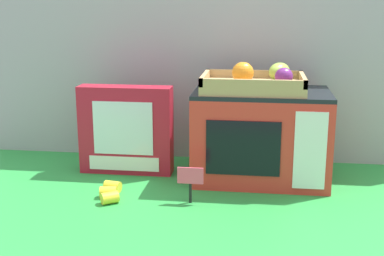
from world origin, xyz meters
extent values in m
plane|color=green|center=(0.00, 0.00, 0.00)|extent=(1.70, 1.70, 0.00)
cube|color=#A0A3A8|center=(0.00, 0.21, 0.36)|extent=(1.61, 0.03, 0.72)
cube|color=red|center=(0.14, 0.00, 0.13)|extent=(0.40, 0.25, 0.26)
cube|color=black|center=(0.14, 0.00, 0.27)|extent=(0.40, 0.25, 0.01)
cube|color=black|center=(0.09, -0.12, 0.13)|extent=(0.21, 0.01, 0.16)
cube|color=white|center=(0.27, -0.12, 0.13)|extent=(0.09, 0.01, 0.22)
cube|color=tan|center=(0.11, -0.01, 0.29)|extent=(0.30, 0.21, 0.03)
cube|color=tan|center=(0.11, -0.11, 0.31)|extent=(0.30, 0.01, 0.02)
cube|color=tan|center=(0.11, 0.08, 0.31)|extent=(0.30, 0.01, 0.02)
cube|color=tan|center=(-0.03, -0.01, 0.31)|extent=(0.01, 0.21, 0.02)
cube|color=tan|center=(0.25, -0.01, 0.31)|extent=(0.01, 0.21, 0.02)
sphere|color=#72287F|center=(0.20, -0.05, 0.32)|extent=(0.05, 0.05, 0.05)
sphere|color=orange|center=(0.08, -0.04, 0.33)|extent=(0.06, 0.06, 0.06)
ellipsoid|color=#9EC647|center=(0.19, 0.04, 0.32)|extent=(0.09, 0.10, 0.05)
cube|color=#B2192D|center=(-0.28, 0.01, 0.14)|extent=(0.29, 0.07, 0.28)
cube|color=silver|center=(-0.28, -0.03, 0.15)|extent=(0.19, 0.00, 0.17)
cube|color=white|center=(-0.28, -0.03, 0.04)|extent=(0.22, 0.00, 0.04)
cylinder|color=black|center=(-0.04, -0.22, 0.03)|extent=(0.01, 0.01, 0.06)
cube|color=#F44C6B|center=(-0.04, -0.22, 0.08)|extent=(0.07, 0.00, 0.05)
cylinder|color=yellow|center=(-0.27, -0.17, 0.02)|extent=(0.05, 0.04, 0.03)
cylinder|color=yellow|center=(-0.28, -0.21, 0.02)|extent=(0.05, 0.04, 0.03)
cylinder|color=yellow|center=(-0.26, -0.25, 0.02)|extent=(0.06, 0.05, 0.03)
camera|label=1|loc=(0.13, -1.52, 0.53)|focal=48.48mm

